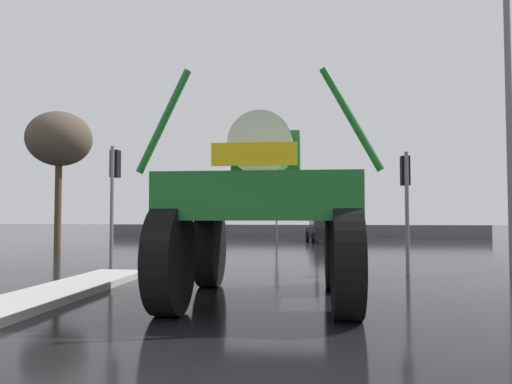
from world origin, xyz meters
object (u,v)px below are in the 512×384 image
object	(u,v)px
oversize_sprayer	(265,208)
traffic_signal_far_right	(317,197)
sedan_ahead	(324,230)
traffic_signal_near_left	(114,179)
bare_tree_left	(59,140)
traffic_signal_near_right	(406,185)
traffic_signal_far_left	(277,204)

from	to	relation	value
oversize_sprayer	traffic_signal_far_right	world-z (taller)	oversize_sprayer
oversize_sprayer	sedan_ahead	distance (m)	21.36
oversize_sprayer	traffic_signal_far_right	bearing A→B (deg)	-3.27
sedan_ahead	traffic_signal_near_left	distance (m)	17.79
traffic_signal_far_right	bare_tree_left	bearing A→B (deg)	-142.97
traffic_signal_near_left	traffic_signal_far_right	xyz separation A→B (m)	(6.25, 18.20, 0.09)
traffic_signal_far_right	bare_tree_left	size ratio (longest dim) A/B	0.57
oversize_sprayer	traffic_signal_near_left	bearing A→B (deg)	45.82
oversize_sprayer	traffic_signal_near_right	size ratio (longest dim) A/B	1.49
traffic_signal_near_right	bare_tree_left	xyz separation A→B (m)	(-15.18, 8.57, 2.87)
bare_tree_left	traffic_signal_near_right	bearing A→B (deg)	-29.45
traffic_signal_near_left	bare_tree_left	distance (m)	11.09
traffic_signal_far_left	bare_tree_left	bearing A→B (deg)	-136.40
oversize_sprayer	traffic_signal_near_left	xyz separation A→B (m)	(-5.13, 4.90, 0.95)
oversize_sprayer	traffic_signal_far_left	xyz separation A→B (m)	(-1.53, 23.11, 0.59)
traffic_signal_far_left	bare_tree_left	distance (m)	14.29
traffic_signal_far_left	bare_tree_left	size ratio (longest dim) A/B	0.48
traffic_signal_far_right	traffic_signal_near_right	bearing A→B (deg)	-82.42
oversize_sprayer	traffic_signal_near_right	xyz separation A→B (m)	(3.53, 4.91, 0.72)
traffic_signal_near_left	traffic_signal_far_right	bearing A→B (deg)	71.05
traffic_signal_near_left	traffic_signal_far_right	world-z (taller)	traffic_signal_far_right
traffic_signal_near_right	traffic_signal_far_left	distance (m)	18.89
sedan_ahead	traffic_signal_far_right	xyz separation A→B (m)	(-0.42, 1.82, 2.09)
traffic_signal_near_left	traffic_signal_near_right	bearing A→B (deg)	0.03
traffic_signal_near_left	traffic_signal_far_left	world-z (taller)	traffic_signal_near_left
traffic_signal_near_left	traffic_signal_far_left	xyz separation A→B (m)	(3.60, 18.21, -0.36)
sedan_ahead	traffic_signal_near_right	bearing A→B (deg)	178.88
oversize_sprayer	bare_tree_left	bearing A→B (deg)	40.32
traffic_signal_far_right	traffic_signal_far_left	bearing A→B (deg)	179.79
oversize_sprayer	traffic_signal_far_left	distance (m)	23.17
sedan_ahead	traffic_signal_near_left	xyz separation A→B (m)	(-6.67, -16.38, 2.00)
oversize_sprayer	traffic_signal_near_left	size ratio (longest dim) A/B	1.36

